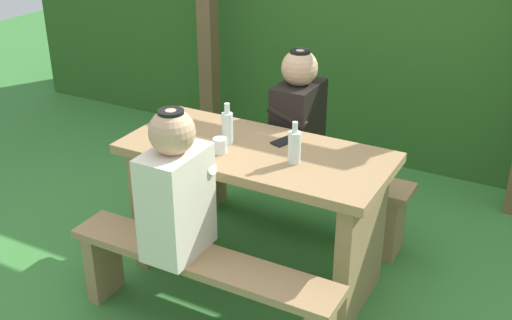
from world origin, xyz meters
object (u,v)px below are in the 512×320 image
Objects in this scene: picnic_table at (256,191)px; person_white_shirt at (176,189)px; bench_far at (298,184)px; drinking_glass at (220,146)px; person_black_coat at (298,115)px; bench_near at (202,278)px; cell_phone at (284,141)px; bottle_right at (227,127)px; bottle_left at (294,146)px.

person_white_shirt is at bearing -102.44° from picnic_table.
bench_far is 0.85m from drinking_glass.
person_white_shirt is at bearing -95.46° from person_black_coat.
person_black_coat is (0.10, 1.09, 0.00)m from person_white_shirt.
bench_near is at bearing -71.86° from drinking_glass.
person_black_coat is at bearing 84.54° from person_white_shirt.
person_black_coat reaches higher than cell_phone.
bench_near is 1.10m from bench_far.
bench_near is at bearing -73.17° from bottle_right.
bottle_left reaches higher than cell_phone.
bottle_right is at bearing 173.99° from bottle_left.
bench_far is at bearing 111.85° from bottle_left.
person_black_coat is at bearing 90.84° from bench_near.
bench_near is 1.19m from person_black_coat.
bottle_left is at bearing 10.85° from drinking_glass.
bottle_right is (-0.40, 0.04, 0.01)m from bottle_left.
picnic_table is 6.47× the size of bottle_left.
bottle_left is at bearing -68.15° from bench_far.
drinking_glass is (-0.12, -0.67, 0.04)m from person_black_coat.
bench_far is 1.19m from person_white_shirt.
cell_phone is (0.09, 0.69, 0.47)m from bench_near.
bench_far is (0.00, 1.10, 0.00)m from bench_near.
bottle_left is 0.97× the size of bottle_right.
person_white_shirt reaches higher than bench_far.
bottle_right is at bearing -129.58° from cell_phone.
picnic_table is at bearing 90.00° from bench_near.
cell_phone is (0.09, 0.14, 0.26)m from picnic_table.
person_black_coat is at bearing 113.28° from bottle_left.
drinking_glass is 0.36× the size of bottle_left.
cell_phone reaches higher than bench_far.
person_black_coat is at bearing 123.76° from cell_phone.
bench_near is 1.95× the size of person_black_coat.
person_white_shirt is 5.14× the size of cell_phone.
person_white_shirt is 1.00× the size of person_black_coat.
drinking_glass is 0.13m from bottle_right.
person_white_shirt is at bearing 178.42° from bench_near.
person_black_coat is (-0.02, -0.00, 0.45)m from bench_far.
bottle_left is at bearing 63.98° from bench_near.
bench_far is at bearing 11.61° from person_black_coat.
person_white_shirt is 3.32× the size of bottle_left.
bench_near is 10.00× the size of cell_phone.
drinking_glass is at bearing 92.46° from person_white_shirt.
person_black_coat reaches higher than bench_near.
person_black_coat reaches higher than bottle_left.
drinking_glass reaches higher than bench_near.
bottle_left is at bearing 53.63° from person_white_shirt.
drinking_glass reaches higher than bench_far.
bottle_left is (0.24, -0.05, 0.34)m from picnic_table.
bench_near is 6.47× the size of bottle_left.
bottle_left reaches higher than picnic_table.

